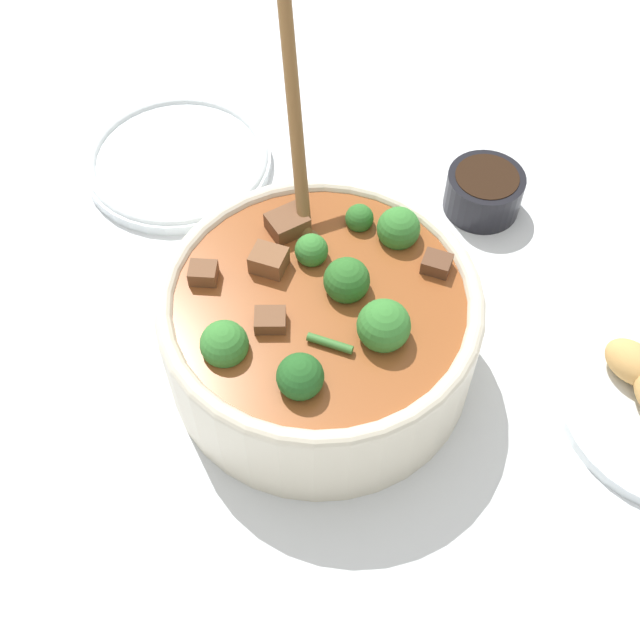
% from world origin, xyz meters
% --- Properties ---
extents(ground_plane, '(4.00, 4.00, 0.00)m').
position_xyz_m(ground_plane, '(0.00, 0.00, 0.00)').
color(ground_plane, silver).
extents(stew_bowl, '(0.28, 0.33, 0.28)m').
position_xyz_m(stew_bowl, '(-0.00, -0.00, 0.06)').
color(stew_bowl, beige).
rests_on(stew_bowl, ground_plane).
extents(condiment_bowl, '(0.08, 0.08, 0.05)m').
position_xyz_m(condiment_bowl, '(-0.20, -0.17, 0.03)').
color(condiment_bowl, black).
rests_on(condiment_bowl, ground_plane).
extents(empty_plate, '(0.21, 0.21, 0.02)m').
position_xyz_m(empty_plate, '(0.11, -0.28, 0.01)').
color(empty_plate, white).
rests_on(empty_plate, ground_plane).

